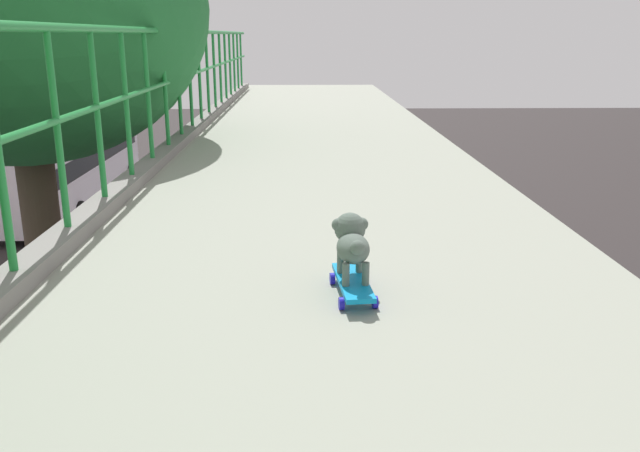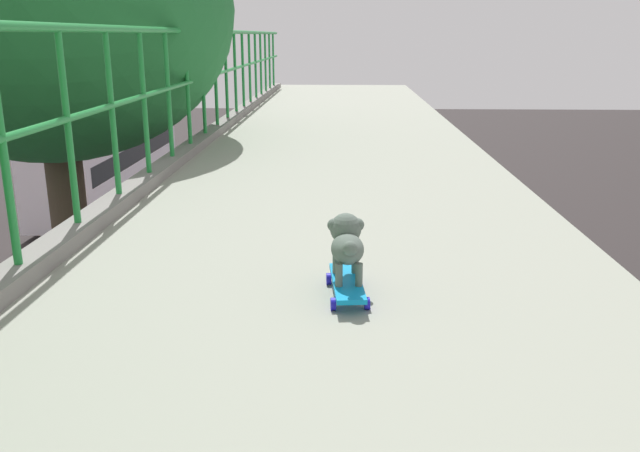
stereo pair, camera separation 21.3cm
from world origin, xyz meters
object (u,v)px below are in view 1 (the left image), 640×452
at_px(car_red_taxi_seventh, 73,283).
at_px(city_bus, 72,164).
at_px(small_dog, 352,241).
at_px(toy_skateboard, 353,283).

height_order(car_red_taxi_seventh, city_bus, city_bus).
distance_m(car_red_taxi_seventh, small_dog, 14.66).
xyz_separation_m(city_bus, toy_skateboard, (9.52, -23.03, 3.76)).
height_order(car_red_taxi_seventh, small_dog, small_dog).
relative_size(car_red_taxi_seventh, city_bus, 0.40).
distance_m(city_bus, toy_skateboard, 25.20).
bearing_deg(car_red_taxi_seventh, toy_skateboard, -64.02).
relative_size(city_bus, toy_skateboard, 21.70).
height_order(toy_skateboard, small_dog, small_dog).
bearing_deg(city_bus, toy_skateboard, -67.53).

